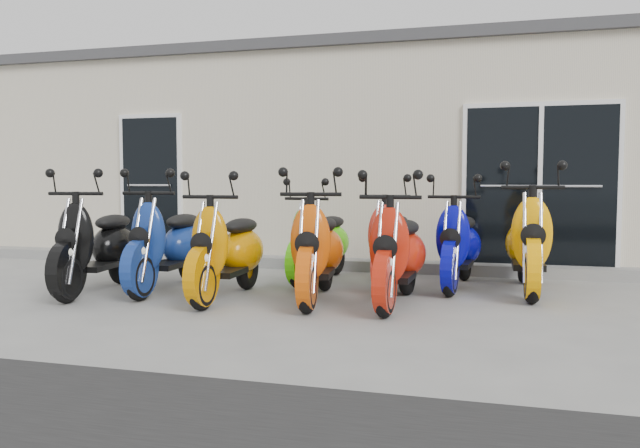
{
  "coord_description": "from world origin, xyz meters",
  "views": [
    {
      "loc": [
        1.99,
        -6.61,
        1.27
      ],
      "look_at": [
        0.0,
        0.6,
        0.75
      ],
      "focal_mm": 35.0,
      "sensor_mm": 36.0,
      "label": 1
    }
  ],
  "objects_px": {
    "scooter_back_red": "(391,230)",
    "scooter_front_black": "(97,231)",
    "scooter_front_blue": "(168,230)",
    "scooter_back_green": "(320,230)",
    "scooter_back_yellow": "(529,227)",
    "scooter_front_red": "(398,238)",
    "scooter_front_orange_a": "(227,235)",
    "scooter_front_orange_b": "(317,235)",
    "scooter_back_blue": "(459,231)"
  },
  "relations": [
    {
      "from": "scooter_front_orange_b",
      "to": "scooter_back_red",
      "type": "distance_m",
      "value": 1.35
    },
    {
      "from": "scooter_back_yellow",
      "to": "scooter_front_black",
      "type": "bearing_deg",
      "value": -165.13
    },
    {
      "from": "scooter_front_red",
      "to": "scooter_back_green",
      "type": "bearing_deg",
      "value": 135.75
    },
    {
      "from": "scooter_front_black",
      "to": "scooter_back_green",
      "type": "height_order",
      "value": "scooter_front_black"
    },
    {
      "from": "scooter_front_blue",
      "to": "scooter_front_red",
      "type": "height_order",
      "value": "scooter_front_blue"
    },
    {
      "from": "scooter_front_black",
      "to": "scooter_front_orange_b",
      "type": "distance_m",
      "value": 2.56
    },
    {
      "from": "scooter_back_red",
      "to": "scooter_back_green",
      "type": "bearing_deg",
      "value": 179.05
    },
    {
      "from": "scooter_front_orange_a",
      "to": "scooter_back_blue",
      "type": "height_order",
      "value": "scooter_front_orange_a"
    },
    {
      "from": "scooter_back_green",
      "to": "scooter_back_blue",
      "type": "distance_m",
      "value": 1.71
    },
    {
      "from": "scooter_front_blue",
      "to": "scooter_back_green",
      "type": "height_order",
      "value": "scooter_front_blue"
    },
    {
      "from": "scooter_front_black",
      "to": "scooter_front_orange_b",
      "type": "relative_size",
      "value": 1.0
    },
    {
      "from": "scooter_front_red",
      "to": "scooter_front_black",
      "type": "bearing_deg",
      "value": -174.57
    },
    {
      "from": "scooter_front_orange_a",
      "to": "scooter_front_orange_b",
      "type": "bearing_deg",
      "value": 7.6
    },
    {
      "from": "scooter_front_orange_b",
      "to": "scooter_back_yellow",
      "type": "bearing_deg",
      "value": 20.12
    },
    {
      "from": "scooter_front_blue",
      "to": "scooter_front_orange_b",
      "type": "distance_m",
      "value": 1.84
    },
    {
      "from": "scooter_front_blue",
      "to": "scooter_front_orange_a",
      "type": "distance_m",
      "value": 0.91
    },
    {
      "from": "scooter_front_blue",
      "to": "scooter_back_yellow",
      "type": "bearing_deg",
      "value": 11.31
    },
    {
      "from": "scooter_front_orange_b",
      "to": "scooter_front_red",
      "type": "relative_size",
      "value": 1.02
    },
    {
      "from": "scooter_back_green",
      "to": "scooter_front_orange_b",
      "type": "bearing_deg",
      "value": -68.13
    },
    {
      "from": "scooter_back_green",
      "to": "scooter_back_red",
      "type": "distance_m",
      "value": 0.91
    },
    {
      "from": "scooter_back_yellow",
      "to": "scooter_front_orange_a",
      "type": "bearing_deg",
      "value": -158.63
    },
    {
      "from": "scooter_front_orange_b",
      "to": "scooter_back_green",
      "type": "height_order",
      "value": "scooter_front_orange_b"
    },
    {
      "from": "scooter_back_green",
      "to": "scooter_front_red",
      "type": "bearing_deg",
      "value": -39.01
    },
    {
      "from": "scooter_front_black",
      "to": "scooter_front_blue",
      "type": "relative_size",
      "value": 1.0
    },
    {
      "from": "scooter_back_yellow",
      "to": "scooter_front_red",
      "type": "bearing_deg",
      "value": -140.58
    },
    {
      "from": "scooter_front_orange_b",
      "to": "scooter_back_yellow",
      "type": "distance_m",
      "value": 2.44
    },
    {
      "from": "scooter_front_red",
      "to": "scooter_front_blue",
      "type": "bearing_deg",
      "value": 179.42
    },
    {
      "from": "scooter_front_black",
      "to": "scooter_front_blue",
      "type": "distance_m",
      "value": 0.79
    },
    {
      "from": "scooter_back_blue",
      "to": "scooter_front_orange_b",
      "type": "bearing_deg",
      "value": -133.82
    },
    {
      "from": "scooter_front_red",
      "to": "scooter_back_yellow",
      "type": "height_order",
      "value": "scooter_back_yellow"
    },
    {
      "from": "scooter_front_black",
      "to": "scooter_front_blue",
      "type": "height_order",
      "value": "scooter_front_blue"
    },
    {
      "from": "scooter_front_blue",
      "to": "scooter_front_orange_a",
      "type": "relative_size",
      "value": 1.02
    },
    {
      "from": "scooter_back_red",
      "to": "scooter_back_yellow",
      "type": "xyz_separation_m",
      "value": [
        1.58,
        -0.09,
        0.07
      ]
    },
    {
      "from": "scooter_front_blue",
      "to": "scooter_back_yellow",
      "type": "relative_size",
      "value": 0.95
    },
    {
      "from": "scooter_front_blue",
      "to": "scooter_front_orange_b",
      "type": "height_order",
      "value": "scooter_front_orange_b"
    },
    {
      "from": "scooter_back_green",
      "to": "scooter_back_red",
      "type": "bearing_deg",
      "value": 5.5
    },
    {
      "from": "scooter_front_blue",
      "to": "scooter_front_orange_a",
      "type": "xyz_separation_m",
      "value": [
        0.87,
        -0.28,
        -0.02
      ]
    },
    {
      "from": "scooter_front_red",
      "to": "scooter_back_red",
      "type": "height_order",
      "value": "scooter_front_red"
    },
    {
      "from": "scooter_front_black",
      "to": "scooter_front_orange_a",
      "type": "xyz_separation_m",
      "value": [
        1.59,
        0.04,
        -0.02
      ]
    },
    {
      "from": "scooter_front_red",
      "to": "scooter_front_orange_b",
      "type": "bearing_deg",
      "value": -177.17
    },
    {
      "from": "scooter_back_red",
      "to": "scooter_front_black",
      "type": "bearing_deg",
      "value": -155.1
    },
    {
      "from": "scooter_back_green",
      "to": "scooter_back_yellow",
      "type": "distance_m",
      "value": 2.5
    },
    {
      "from": "scooter_front_blue",
      "to": "scooter_front_red",
      "type": "xyz_separation_m",
      "value": [
        2.68,
        -0.13,
        -0.01
      ]
    },
    {
      "from": "scooter_back_blue",
      "to": "scooter_back_green",
      "type": "bearing_deg",
      "value": -175.76
    },
    {
      "from": "scooter_front_blue",
      "to": "scooter_front_orange_a",
      "type": "bearing_deg",
      "value": -20.5
    },
    {
      "from": "scooter_front_orange_a",
      "to": "scooter_front_orange_b",
      "type": "xyz_separation_m",
      "value": [
        0.96,
        0.14,
        0.02
      ]
    },
    {
      "from": "scooter_front_black",
      "to": "scooter_front_orange_a",
      "type": "distance_m",
      "value": 1.59
    },
    {
      "from": "scooter_front_red",
      "to": "scooter_back_blue",
      "type": "relative_size",
      "value": 1.02
    },
    {
      "from": "scooter_front_blue",
      "to": "scooter_back_green",
      "type": "xyz_separation_m",
      "value": [
        1.51,
        1.1,
        -0.05
      ]
    },
    {
      "from": "scooter_front_black",
      "to": "scooter_back_blue",
      "type": "bearing_deg",
      "value": 11.63
    }
  ]
}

